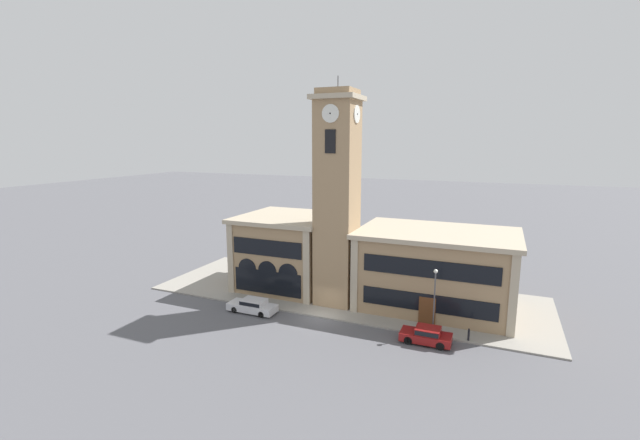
# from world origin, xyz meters

# --- Properties ---
(ground_plane) EXTENTS (300.00, 300.00, 0.00)m
(ground_plane) POSITION_xyz_m (0.00, 0.00, 0.00)
(ground_plane) COLOR #56565B
(sidewalk_kerb) EXTENTS (41.90, 14.18, 0.15)m
(sidewalk_kerb) POSITION_xyz_m (0.00, 7.09, 0.07)
(sidewalk_kerb) COLOR gray
(sidewalk_kerb) RESTS_ON ground_plane
(clock_tower) EXTENTS (4.47, 4.47, 22.73)m
(clock_tower) POSITION_xyz_m (0.00, 4.29, 10.82)
(clock_tower) COLOR #9E7F5B
(clock_tower) RESTS_ON ground_plane
(town_hall_left_wing) EXTENTS (10.52, 10.47, 8.29)m
(town_hall_left_wing) POSITION_xyz_m (-7.09, 7.26, 4.17)
(town_hall_left_wing) COLOR #9E7F5B
(town_hall_left_wing) RESTS_ON ground_plane
(town_hall_right_wing) EXTENTS (15.47, 10.47, 7.87)m
(town_hall_right_wing) POSITION_xyz_m (9.57, 7.27, 3.96)
(town_hall_right_wing) COLOR #9E7F5B
(town_hall_right_wing) RESTS_ON ground_plane
(parked_car_near) EXTENTS (4.90, 1.87, 1.34)m
(parked_car_near) POSITION_xyz_m (-6.71, -1.26, 0.70)
(parked_car_near) COLOR silver
(parked_car_near) RESTS_ON ground_plane
(parked_car_mid) EXTENTS (4.18, 1.86, 1.39)m
(parked_car_mid) POSITION_xyz_m (10.13, -1.26, 0.73)
(parked_car_mid) COLOR maroon
(parked_car_mid) RESTS_ON ground_plane
(street_lamp) EXTENTS (0.36, 0.36, 5.85)m
(street_lamp) POSITION_xyz_m (10.42, 0.36, 3.98)
(street_lamp) COLOR #4C4C51
(street_lamp) RESTS_ON sidewalk_kerb
(bollard) EXTENTS (0.18, 0.18, 1.06)m
(bollard) POSITION_xyz_m (13.36, 0.31, 0.67)
(bollard) COLOR black
(bollard) RESTS_ON sidewalk_kerb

